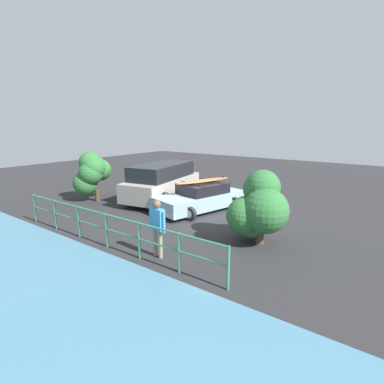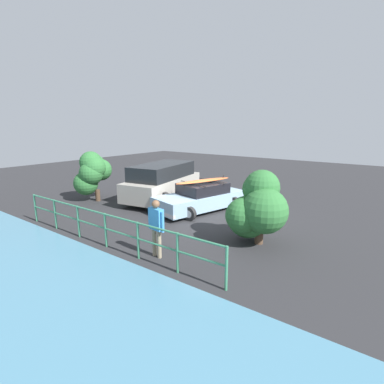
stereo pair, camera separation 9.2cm
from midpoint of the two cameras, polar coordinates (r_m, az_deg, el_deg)
name	(u,v)px [view 1 (the left image)]	position (r m, az deg, el deg)	size (l,w,h in m)	color
ground_plane	(203,214)	(13.01, 1.82, -4.18)	(44.00, 44.00, 0.02)	#28282B
sedan_car	(201,197)	(13.39, 1.46, -1.02)	(2.89, 4.47, 1.51)	#8CADC6
suv_car	(162,181)	(15.18, -5.83, 2.01)	(3.18, 5.08, 1.85)	#9E998E
person_bystander	(157,223)	(8.65, -6.92, -5.94)	(0.66, 0.26, 1.71)	gray
railing_fence	(106,225)	(9.75, -16.34, -6.09)	(8.72, 0.16, 1.10)	#387F5B
bush_near_left	(257,207)	(9.81, 12.07, -2.85)	(2.08, 2.10, 2.39)	#4C3828
bush_near_right	(92,171)	(15.74, -18.64, 3.78)	(1.57, 1.92, 2.48)	#4C3828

